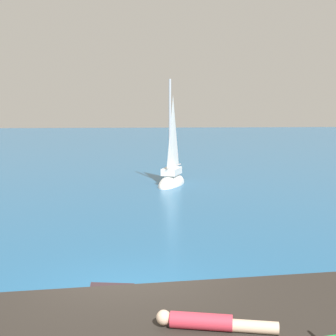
# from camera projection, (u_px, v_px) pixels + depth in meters

# --- Properties ---
(ground_plane) EXTENTS (160.00, 160.00, 0.00)m
(ground_plane) POSITION_uv_depth(u_px,v_px,m) (126.00, 301.00, 9.32)
(ground_plane) COLOR #236093
(boulder_seaward) EXTENTS (0.95, 1.16, 0.72)m
(boulder_seaward) POSITION_uv_depth(u_px,v_px,m) (111.00, 310.00, 8.94)
(boulder_seaward) COLOR #312327
(boulder_seaward) RESTS_ON ground
(boulder_inland) EXTENTS (1.36, 1.35, 0.75)m
(boulder_inland) POSITION_uv_depth(u_px,v_px,m) (320.00, 315.00, 8.72)
(boulder_inland) COLOR #2F2924
(boulder_inland) RESTS_ON ground
(sailboat_near) EXTENTS (2.10, 3.23, 5.82)m
(sailboat_near) POSITION_uv_depth(u_px,v_px,m) (172.00, 179.00, 23.32)
(sailboat_near) COLOR white
(sailboat_near) RESTS_ON ground
(person_sunbather) EXTENTS (1.74, 0.55, 0.25)m
(person_sunbather) POSITION_uv_depth(u_px,v_px,m) (210.00, 322.00, 6.60)
(person_sunbather) COLOR #DB384C
(person_sunbather) RESTS_ON shore_ledge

